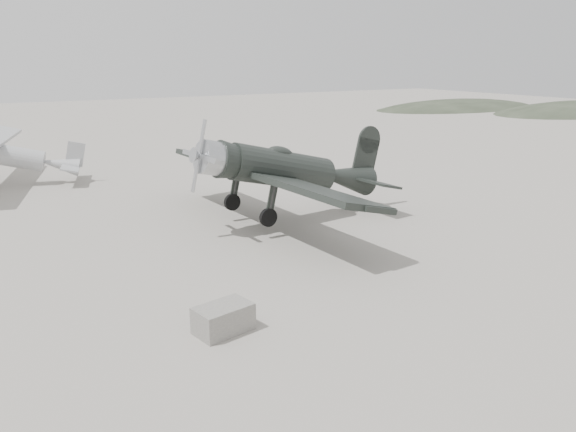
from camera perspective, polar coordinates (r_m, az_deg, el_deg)
name	(u,v)px	position (r m, az deg, el deg)	size (l,w,h in m)	color
ground	(300,262)	(19.03, 1.27, -4.68)	(160.00, 160.00, 0.00)	gray
hill_northeast	(459,108)	(81.32, 16.95, 10.46)	(32.00, 16.00, 5.20)	#2E3627
lowwing_monoplane	(290,171)	(23.18, 0.15, 4.63)	(9.09, 12.69, 4.09)	black
equipment_block	(223,319)	(14.40, -6.59, -10.32)	(1.40, 0.88, 0.70)	slate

